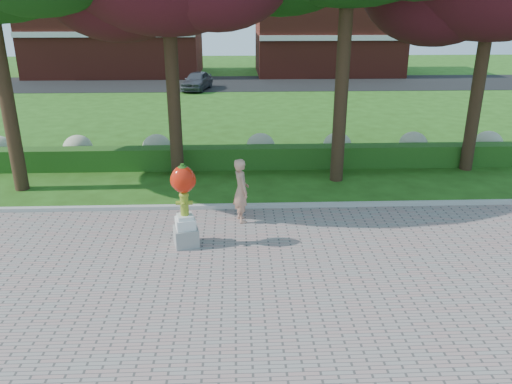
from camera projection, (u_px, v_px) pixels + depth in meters
ground at (235, 257)px, 12.00m from camera, size 100.00×100.00×0.00m
walkway at (236, 371)px, 8.26m from camera, size 40.00×14.00×0.04m
curb at (235, 207)px, 14.78m from camera, size 40.00×0.18×0.15m
lawn_hedge at (235, 157)px, 18.40m from camera, size 24.00×0.70×0.80m
hydrangea_row at (250, 146)px, 19.31m from camera, size 20.10×1.10×0.99m
street at (235, 83)px, 38.17m from camera, size 50.00×8.00×0.02m
building_left at (116, 32)px, 42.16m from camera, size 14.00×8.00×7.00m
building_right at (327, 35)px, 42.96m from camera, size 12.00×8.00×6.40m
hydrant_sculpture at (184, 203)px, 12.13m from camera, size 0.70×0.70×2.13m
woman at (241, 190)px, 13.61m from camera, size 0.59×0.75×1.80m
parked_car at (197, 81)px, 35.04m from camera, size 2.30×3.98×1.27m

